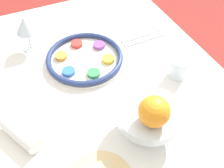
{
  "coord_description": "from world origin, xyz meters",
  "views": [
    {
      "loc": [
        0.54,
        -0.17,
        1.4
      ],
      "look_at": [
        0.02,
        0.07,
        0.77
      ],
      "focal_mm": 42.0,
      "sensor_mm": 36.0,
      "label": 1
    }
  ],
  "objects_px": {
    "seder_plate": "(85,58)",
    "napkin_roll": "(20,132)",
    "fruit_stand": "(149,116)",
    "orange_fruit": "(154,111)",
    "wine_glass": "(25,26)",
    "cup_near": "(179,67)"
  },
  "relations": [
    {
      "from": "fruit_stand",
      "to": "napkin_roll",
      "type": "height_order",
      "value": "fruit_stand"
    },
    {
      "from": "wine_glass",
      "to": "orange_fruit",
      "type": "xyz_separation_m",
      "value": [
        0.56,
        0.21,
        0.04
      ]
    },
    {
      "from": "wine_glass",
      "to": "orange_fruit",
      "type": "relative_size",
      "value": 1.67
    },
    {
      "from": "seder_plate",
      "to": "fruit_stand",
      "type": "relative_size",
      "value": 1.56
    },
    {
      "from": "wine_glass",
      "to": "fruit_stand",
      "type": "relative_size",
      "value": 0.76
    },
    {
      "from": "fruit_stand",
      "to": "orange_fruit",
      "type": "relative_size",
      "value": 2.21
    },
    {
      "from": "seder_plate",
      "to": "orange_fruit",
      "type": "xyz_separation_m",
      "value": [
        0.39,
        0.05,
        0.13
      ]
    },
    {
      "from": "wine_glass",
      "to": "orange_fruit",
      "type": "distance_m",
      "value": 0.6
    },
    {
      "from": "fruit_stand",
      "to": "napkin_roll",
      "type": "xyz_separation_m",
      "value": [
        -0.13,
        -0.34,
        -0.05
      ]
    },
    {
      "from": "seder_plate",
      "to": "orange_fruit",
      "type": "height_order",
      "value": "orange_fruit"
    },
    {
      "from": "cup_near",
      "to": "orange_fruit",
      "type": "bearing_deg",
      "value": -50.12
    },
    {
      "from": "orange_fruit",
      "to": "napkin_roll",
      "type": "bearing_deg",
      "value": -116.33
    },
    {
      "from": "wine_glass",
      "to": "napkin_roll",
      "type": "distance_m",
      "value": 0.42
    },
    {
      "from": "orange_fruit",
      "to": "fruit_stand",
      "type": "bearing_deg",
      "value": 162.42
    },
    {
      "from": "napkin_roll",
      "to": "cup_near",
      "type": "relative_size",
      "value": 2.05
    },
    {
      "from": "fruit_stand",
      "to": "orange_fruit",
      "type": "height_order",
      "value": "orange_fruit"
    },
    {
      "from": "wine_glass",
      "to": "cup_near",
      "type": "relative_size",
      "value": 1.85
    },
    {
      "from": "fruit_stand",
      "to": "orange_fruit",
      "type": "bearing_deg",
      "value": -17.58
    },
    {
      "from": "seder_plate",
      "to": "fruit_stand",
      "type": "height_order",
      "value": "fruit_stand"
    },
    {
      "from": "cup_near",
      "to": "fruit_stand",
      "type": "bearing_deg",
      "value": -53.89
    },
    {
      "from": "seder_plate",
      "to": "napkin_roll",
      "type": "xyz_separation_m",
      "value": [
        0.23,
        -0.28,
        0.01
      ]
    },
    {
      "from": "orange_fruit",
      "to": "wine_glass",
      "type": "bearing_deg",
      "value": -158.95
    }
  ]
}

